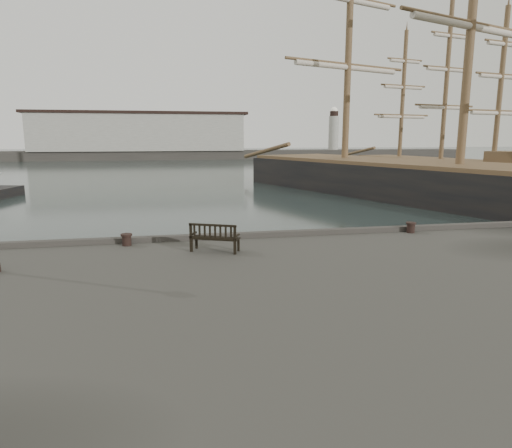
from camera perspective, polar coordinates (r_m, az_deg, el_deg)
The scene contains 7 objects.
ground at distance 16.57m, azimuth -1.82°, elevation -6.89°, with size 400.00×400.00×0.00m, color black.
breakwater at distance 107.60m, azimuth -12.44°, elevation 10.17°, with size 140.00×9.50×12.20m.
bench at distance 14.10m, azimuth -5.17°, elevation -2.35°, with size 1.58×1.09×0.86m.
bollard_left at distance 15.42m, azimuth -15.87°, elevation -1.90°, with size 0.37×0.37×0.39m, color black.
bollard_right at distance 17.77m, azimuth 18.78°, elevation -0.42°, with size 0.37×0.37×0.38m, color black.
tall_ship_main at distance 38.33m, azimuth 23.86°, elevation 3.62°, with size 24.31×46.03×34.26m.
tall_ship_far at distance 59.39m, azimuth 21.97°, elevation 5.89°, with size 11.01×26.37×22.10m.
Camera 1 is at (-2.54, -15.58, 5.04)m, focal length 32.00 mm.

